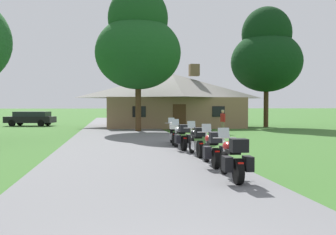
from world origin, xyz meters
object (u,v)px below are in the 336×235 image
bystander_red_shirt_near_lodge (223,120)px  tree_by_lodge_front (138,43)px  motorcycle_black_third_in_row (197,141)px  parked_black_suv_far_left (31,118)px  motorcycle_red_second_in_row (213,149)px  motorcycle_silver_fourth_in_row (181,137)px  motorcycle_silver_farthest_in_row (173,133)px  tree_right_of_lodge (266,53)px  motorcycle_red_nearest_to_camera (233,159)px

bystander_red_shirt_near_lodge → tree_by_lodge_front: bearing=-126.9°
motorcycle_black_third_in_row → parked_black_suv_far_left: size_ratio=0.43×
bystander_red_shirt_near_lodge → parked_black_suv_far_left: bearing=-137.8°
motorcycle_red_second_in_row → motorcycle_black_third_in_row: 2.49m
motorcycle_silver_fourth_in_row → motorcycle_silver_farthest_in_row: 2.24m
motorcycle_silver_farthest_in_row → tree_by_lodge_front: tree_by_lodge_front is taller
motorcycle_silver_fourth_in_row → tree_by_lodge_front: bearing=90.6°
motorcycle_silver_farthest_in_row → tree_right_of_lodge: size_ratio=0.19×
tree_right_of_lodge → parked_black_suv_far_left: (-21.98, 5.10, -6.02)m
motorcycle_red_second_in_row → motorcycle_silver_fourth_in_row: 4.69m
motorcycle_red_second_in_row → tree_by_lodge_front: (-1.15, 17.23, 6.13)m
motorcycle_silver_farthest_in_row → parked_black_suv_far_left: parked_black_suv_far_left is taller
motorcycle_silver_farthest_in_row → bystander_red_shirt_near_lodge: (4.70, 7.17, 0.33)m
motorcycle_black_third_in_row → motorcycle_silver_fourth_in_row: bearing=94.9°
motorcycle_red_nearest_to_camera → tree_right_of_lodge: tree_right_of_lodge is taller
motorcycle_black_third_in_row → tree_by_lodge_front: tree_by_lodge_front is taller
motorcycle_black_third_in_row → bystander_red_shirt_near_lodge: bystander_red_shirt_near_lodge is taller
motorcycle_red_second_in_row → bystander_red_shirt_near_lodge: bystander_red_shirt_near_lodge is taller
motorcycle_red_nearest_to_camera → tree_right_of_lodge: (11.11, 24.18, 6.19)m
tree_right_of_lodge → tree_by_lodge_front: 13.03m
motorcycle_red_nearest_to_camera → bystander_red_shirt_near_lodge: 17.07m
motorcycle_silver_fourth_in_row → tree_by_lodge_front: size_ratio=0.19×
motorcycle_silver_fourth_in_row → bystander_red_shirt_near_lodge: size_ratio=1.24×
parked_black_suv_far_left → tree_by_lodge_front: bearing=-122.6°
motorcycle_silver_farthest_in_row → tree_by_lodge_front: bearing=99.7°
motorcycle_red_nearest_to_camera → motorcycle_red_second_in_row: bearing=91.1°
bystander_red_shirt_near_lodge → parked_black_suv_far_left: (-15.52, 12.87, -0.17)m
motorcycle_red_second_in_row → motorcycle_silver_farthest_in_row: same height
motorcycle_silver_fourth_in_row → motorcycle_silver_farthest_in_row: bearing=85.9°
motorcycle_black_third_in_row → motorcycle_silver_farthest_in_row: 4.44m
motorcycle_red_nearest_to_camera → bystander_red_shirt_near_lodge: bystander_red_shirt_near_lodge is taller
tree_by_lodge_front → parked_black_suv_far_left: bearing=135.2°
motorcycle_red_nearest_to_camera → tree_by_lodge_front: 20.51m
bystander_red_shirt_near_lodge → motorcycle_black_third_in_row: bearing=-29.4°
motorcycle_red_nearest_to_camera → parked_black_suv_far_left: 31.24m
motorcycle_silver_farthest_in_row → parked_black_suv_far_left: (-10.81, 20.04, 0.16)m
bystander_red_shirt_near_lodge → motorcycle_red_nearest_to_camera: bearing=-24.0°
motorcycle_silver_fourth_in_row → bystander_red_shirt_near_lodge: 10.54m
motorcycle_silver_farthest_in_row → tree_right_of_lodge: tree_right_of_lodge is taller
motorcycle_red_second_in_row → tree_right_of_lodge: (11.02, 21.87, 6.19)m
motorcycle_silver_fourth_in_row → tree_by_lodge_front: 13.99m
tree_by_lodge_front → parked_black_suv_far_left: tree_by_lodge_front is taller
parked_black_suv_far_left → motorcycle_silver_fourth_in_row: bearing=-141.9°
motorcycle_silver_fourth_in_row → motorcycle_silver_farthest_in_row: same height
motorcycle_red_nearest_to_camera → motorcycle_red_second_in_row: same height
tree_right_of_lodge → motorcycle_silver_fourth_in_row: bearing=-123.0°
tree_right_of_lodge → parked_black_suv_far_left: tree_right_of_lodge is taller
motorcycle_red_nearest_to_camera → bystander_red_shirt_near_lodge: (4.65, 16.42, 0.34)m
motorcycle_red_nearest_to_camera → motorcycle_black_third_in_row: same height
motorcycle_red_nearest_to_camera → motorcycle_silver_farthest_in_row: (-0.06, 9.25, 0.01)m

